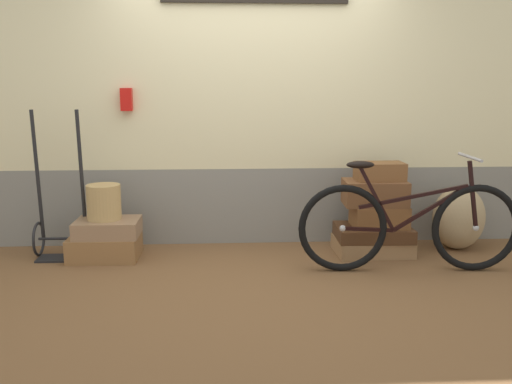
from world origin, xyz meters
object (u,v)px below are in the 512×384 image
(suitcase_6, at_px, (380,171))
(luggage_trolley, at_px, (62,225))
(suitcase_1, at_px, (108,228))
(suitcase_5, at_px, (375,193))
(suitcase_3, at_px, (373,233))
(wicker_basket, at_px, (104,202))
(burlap_sack, at_px, (459,218))
(bicycle, at_px, (409,226))
(suitcase_2, at_px, (372,246))
(suitcase_4, at_px, (379,216))
(suitcase_0, at_px, (105,246))

(suitcase_6, height_order, luggage_trolley, luggage_trolley)
(suitcase_1, relative_size, suitcase_5, 0.99)
(suitcase_1, bearing_deg, suitcase_3, 0.90)
(suitcase_1, xyz_separation_m, suitcase_3, (2.32, 0.01, -0.08))
(suitcase_1, relative_size, wicker_basket, 1.79)
(wicker_basket, bearing_deg, luggage_trolley, 169.00)
(suitcase_6, distance_m, burlap_sack, 0.89)
(suitcase_5, bearing_deg, bicycle, -70.56)
(suitcase_2, xyz_separation_m, burlap_sack, (0.81, 0.09, 0.23))
(suitcase_5, height_order, luggage_trolley, luggage_trolley)
(suitcase_3, height_order, suitcase_6, suitcase_6)
(suitcase_1, height_order, suitcase_4, suitcase_4)
(burlap_sack, bearing_deg, bicycle, -138.31)
(suitcase_2, xyz_separation_m, suitcase_5, (0.00, 0.00, 0.48))
(suitcase_4, distance_m, burlap_sack, 0.78)
(suitcase_4, relative_size, wicker_basket, 1.56)
(suitcase_1, height_order, wicker_basket, wicker_basket)
(wicker_basket, height_order, luggage_trolley, luggage_trolley)
(suitcase_0, xyz_separation_m, suitcase_6, (2.40, 0.02, 0.63))
(suitcase_2, xyz_separation_m, suitcase_4, (0.04, -0.02, 0.28))
(suitcase_2, xyz_separation_m, suitcase_3, (0.00, -0.01, 0.12))
(wicker_basket, relative_size, bicycle, 0.17)
(suitcase_3, bearing_deg, wicker_basket, -179.01)
(wicker_basket, bearing_deg, suitcase_0, -176.36)
(suitcase_0, relative_size, suitcase_5, 1.08)
(wicker_basket, xyz_separation_m, burlap_sack, (3.16, 0.10, -0.20))
(suitcase_0, height_order, suitcase_5, suitcase_5)
(suitcase_4, height_order, luggage_trolley, luggage_trolley)
(suitcase_4, xyz_separation_m, burlap_sack, (0.77, 0.11, -0.05))
(suitcase_4, bearing_deg, suitcase_6, 88.39)
(wicker_basket, relative_size, burlap_sack, 0.51)
(suitcase_4, distance_m, suitcase_5, 0.21)
(suitcase_2, height_order, suitcase_6, suitcase_6)
(suitcase_1, distance_m, suitcase_2, 2.33)
(suitcase_5, height_order, burlap_sack, suitcase_5)
(suitcase_1, bearing_deg, burlap_sack, 2.71)
(suitcase_6, relative_size, luggage_trolley, 0.32)
(suitcase_4, distance_m, luggage_trolley, 2.77)
(suitcase_3, relative_size, wicker_basket, 2.17)
(suitcase_2, height_order, suitcase_3, suitcase_3)
(suitcase_4, height_order, bicycle, bicycle)
(suitcase_3, distance_m, bicycle, 0.54)
(suitcase_0, relative_size, bicycle, 0.33)
(luggage_trolley, bearing_deg, bicycle, -11.12)
(suitcase_1, xyz_separation_m, suitcase_2, (2.32, 0.03, -0.21))
(suitcase_3, distance_m, suitcase_6, 0.55)
(suitcase_5, height_order, bicycle, bicycle)
(suitcase_3, height_order, luggage_trolley, luggage_trolley)
(suitcase_6, distance_m, luggage_trolley, 2.81)
(luggage_trolley, distance_m, burlap_sack, 3.54)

